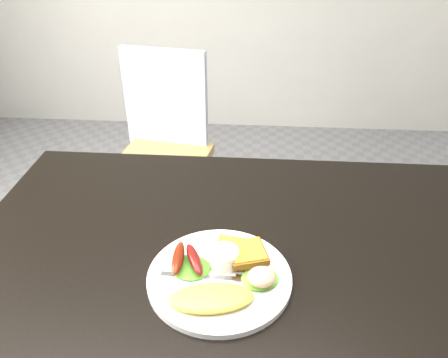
# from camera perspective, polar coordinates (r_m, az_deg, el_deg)

# --- Properties ---
(dining_table) EXTENTS (1.20, 0.80, 0.04)m
(dining_table) POSITION_cam_1_polar(r_m,az_deg,el_deg) (0.92, 3.03, -10.60)
(dining_table) COLOR black
(dining_table) RESTS_ON ground
(dining_chair) EXTENTS (0.41, 0.41, 0.04)m
(dining_chair) POSITION_cam_1_polar(r_m,az_deg,el_deg) (1.83, -8.12, 2.12)
(dining_chair) COLOR #A88A50
(dining_chair) RESTS_ON ground
(person) EXTENTS (0.60, 0.45, 1.51)m
(person) POSITION_cam_1_polar(r_m,az_deg,el_deg) (1.29, -5.12, 4.35)
(person) COLOR navy
(person) RESTS_ON ground
(plate) EXTENTS (0.27, 0.27, 0.01)m
(plate) POSITION_cam_1_polar(r_m,az_deg,el_deg) (0.85, -0.61, -12.74)
(plate) COLOR white
(plate) RESTS_ON dining_table
(lettuce_left) EXTENTS (0.10, 0.09, 0.01)m
(lettuce_left) POSITION_cam_1_polar(r_m,az_deg,el_deg) (0.86, -4.41, -11.43)
(lettuce_left) COLOR olive
(lettuce_left) RESTS_ON plate
(lettuce_right) EXTENTS (0.09, 0.09, 0.01)m
(lettuce_right) POSITION_cam_1_polar(r_m,az_deg,el_deg) (0.84, 4.71, -12.84)
(lettuce_right) COLOR green
(lettuce_right) RESTS_ON plate
(omelette) EXTENTS (0.16, 0.09, 0.02)m
(omelette) POSITION_cam_1_polar(r_m,az_deg,el_deg) (0.79, -1.68, -15.28)
(omelette) COLOR #EDE943
(omelette) RESTS_ON plate
(sausage_a) EXTENTS (0.03, 0.09, 0.02)m
(sausage_a) POSITION_cam_1_polar(r_m,az_deg,el_deg) (0.85, -5.99, -10.20)
(sausage_a) COLOR #5F1E06
(sausage_a) RESTS_ON lettuce_left
(sausage_b) EXTENTS (0.05, 0.09, 0.02)m
(sausage_b) POSITION_cam_1_polar(r_m,az_deg,el_deg) (0.85, -3.91, -10.39)
(sausage_b) COLOR #650F08
(sausage_b) RESTS_ON lettuce_left
(ramekin) EXTENTS (0.07, 0.07, 0.03)m
(ramekin) POSITION_cam_1_polar(r_m,az_deg,el_deg) (0.85, -0.04, -10.26)
(ramekin) COLOR white
(ramekin) RESTS_ON plate
(toast_a) EXTENTS (0.10, 0.10, 0.01)m
(toast_a) POSITION_cam_1_polar(r_m,az_deg,el_deg) (0.88, 1.51, -9.65)
(toast_a) COLOR olive
(toast_a) RESTS_ON plate
(toast_b) EXTENTS (0.09, 0.09, 0.01)m
(toast_b) POSITION_cam_1_polar(r_m,az_deg,el_deg) (0.86, 3.00, -9.64)
(toast_b) COLOR olive
(toast_b) RESTS_ON toast_a
(potato_salad) EXTENTS (0.06, 0.06, 0.03)m
(potato_salad) POSITION_cam_1_polar(r_m,az_deg,el_deg) (0.81, 4.95, -12.62)
(potato_salad) COLOR beige
(potato_salad) RESTS_ON lettuce_right
(fork) EXTENTS (0.14, 0.02, 0.00)m
(fork) POSITION_cam_1_polar(r_m,az_deg,el_deg) (0.84, -3.43, -12.60)
(fork) COLOR #ADAFB7
(fork) RESTS_ON plate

